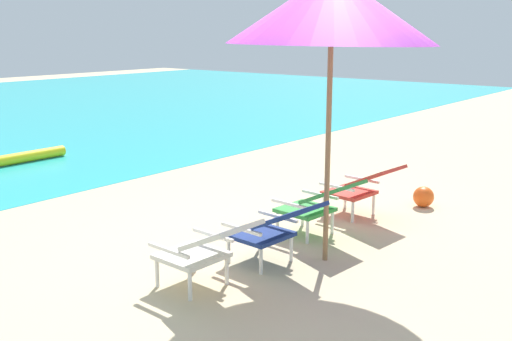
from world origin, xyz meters
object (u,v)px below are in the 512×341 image
lounge_chair_near_left (274,226)px  beach_umbrella_center (332,8)px  swim_buoy (22,157)px  lounge_chair_near_right (318,202)px  beach_ball (423,197)px  lounge_chair_far_right (362,185)px  lounge_chair_far_left (205,247)px

lounge_chair_near_left → beach_umbrella_center: bearing=-32.4°
swim_buoy → lounge_chair_near_left: 6.17m
lounge_chair_near_right → beach_ball: 1.89m
swim_buoy → lounge_chair_near_right: lounge_chair_near_right is taller
beach_ball → lounge_chair_near_right: bearing=167.8°
lounge_chair_near_left → beach_ball: lounge_chair_near_left is taller
swim_buoy → lounge_chair_far_right: bearing=-81.1°
swim_buoy → beach_umbrella_center: (-0.49, -6.38, 2.28)m
lounge_chair_far_right → beach_umbrella_center: size_ratio=0.34×
swim_buoy → lounge_chair_far_right: (0.93, -5.97, 0.31)m
lounge_chair_near_right → lounge_chair_near_left: bearing=-172.2°
swim_buoy → lounge_chair_far_right: 6.05m
swim_buoy → lounge_chair_far_left: 6.23m
beach_umbrella_center → beach_ball: size_ratio=10.29×
swim_buoy → beach_umbrella_center: size_ratio=0.59×
swim_buoy → lounge_chair_far_left: size_ratio=1.79×
beach_umbrella_center → lounge_chair_near_left: bearing=147.6°
lounge_chair_far_left → lounge_chair_near_left: size_ratio=0.99×
swim_buoy → lounge_chair_far_left: (-1.75, -5.98, 0.31)m
lounge_chair_far_left → beach_umbrella_center: (1.26, -0.40, 1.98)m
lounge_chair_near_left → lounge_chair_near_right: same height
swim_buoy → lounge_chair_near_right: (0.00, -5.96, 0.31)m
lounge_chair_near_right → beach_ball: size_ratio=3.45×
lounge_chair_far_left → beach_ball: bearing=-6.1°
swim_buoy → lounge_chair_near_left: bearing=-98.8°
lounge_chair_far_left → beach_umbrella_center: bearing=-17.7°
swim_buoy → beach_umbrella_center: bearing=-94.4°
lounge_chair_near_right → lounge_chair_far_left: bearing=-179.5°
lounge_chair_near_right → lounge_chair_far_right: bearing=-0.4°
lounge_chair_far_left → lounge_chair_near_left: same height
lounge_chair_near_right → beach_umbrella_center: (-0.50, -0.42, 1.98)m
beach_umbrella_center → beach_ball: beach_umbrella_center is taller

